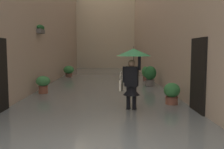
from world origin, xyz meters
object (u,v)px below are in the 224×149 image
object	(u,v)px
potted_plant_far_left	(172,94)
potted_plant_mid_left	(150,75)
potted_plant_mid_right	(69,71)
potted_plant_near_left	(145,73)
person_wading	(133,66)
potted_plant_near_right	(43,84)

from	to	relation	value
potted_plant_far_left	potted_plant_mid_left	bearing A→B (deg)	-89.83
potted_plant_far_left	potted_plant_mid_right	bearing A→B (deg)	-60.90
potted_plant_near_left	potted_plant_mid_right	size ratio (longest dim) A/B	1.11
person_wading	potted_plant_near_left	size ratio (longest dim) A/B	2.14
potted_plant_near_left	person_wading	bearing A→B (deg)	78.46
potted_plant_near_left	potted_plant_far_left	bearing A→B (deg)	89.37
person_wading	potted_plant_mid_right	bearing A→B (deg)	-69.89
potted_plant_far_left	potted_plant_near_right	world-z (taller)	potted_plant_near_right
potted_plant_mid_left	potted_plant_near_right	size ratio (longest dim) A/B	1.34
potted_plant_far_left	potted_plant_near_left	xyz separation A→B (m)	(-0.07, -6.30, 0.08)
potted_plant_mid_right	potted_plant_mid_left	bearing A→B (deg)	137.78
potted_plant_near_left	potted_plant_mid_right	distance (m)	5.19
potted_plant_near_left	potted_plant_mid_left	world-z (taller)	potted_plant_mid_left
potted_plant_near_left	potted_plant_near_right	bearing A→B (deg)	40.86
potted_plant_near_left	potted_plant_mid_right	xyz separation A→B (m)	(4.75, -2.10, -0.04)
potted_plant_far_left	potted_plant_mid_right	size ratio (longest dim) A/B	0.95
potted_plant_far_left	person_wading	bearing A→B (deg)	26.37
potted_plant_far_left	potted_plant_near_left	bearing A→B (deg)	-90.63
person_wading	potted_plant_far_left	size ratio (longest dim) A/B	2.49
person_wading	potted_plant_mid_right	xyz separation A→B (m)	(3.32, -9.07, -0.90)
person_wading	potted_plant_far_left	distance (m)	1.78
potted_plant_mid_right	potted_plant_near_right	world-z (taller)	potted_plant_mid_right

